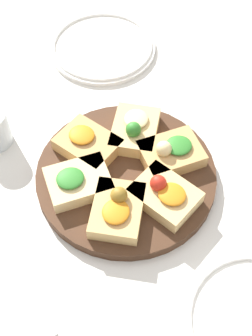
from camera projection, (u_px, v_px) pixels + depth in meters
The scene contains 10 objects.
ground_plane at pixel (126, 179), 0.89m from camera, with size 3.00×3.00×0.00m, color silver.
serving_board at pixel (126, 176), 0.88m from camera, with size 0.34×0.34×0.02m, color #422819.
focaccia_slice_0 at pixel (87, 144), 0.89m from camera, with size 0.14×0.14×0.04m.
focaccia_slice_1 at pixel (78, 182), 0.84m from camera, with size 0.10×0.12×0.04m.
focaccia_slice_2 at pixel (117, 209), 0.80m from camera, with size 0.14×0.12×0.05m.
focaccia_slice_3 at pixel (165, 194), 0.82m from camera, with size 0.14×0.13×0.05m.
focaccia_slice_4 at pixel (171, 153), 0.88m from camera, with size 0.10×0.12×0.05m.
focaccia_slice_5 at pixel (135, 130), 0.91m from camera, with size 0.14×0.12×0.05m.
plate_left at pixel (103, 47), 1.09m from camera, with size 0.25×0.25×0.02m.
napkin_stack at pixel (10, 315), 0.74m from camera, with size 0.13×0.11×0.01m, color white.
Camera 1 is at (0.48, -0.12, 0.74)m, focal length 50.00 mm.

